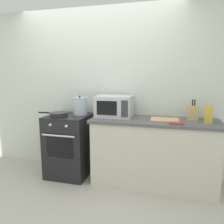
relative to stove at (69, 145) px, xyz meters
The scene contains 12 objects.
ground_plane 0.83m from the stove, 59.70° to the right, with size 10.00×10.00×0.00m, color #B2ADA3.
back_wall 1.09m from the stove, 29.72° to the left, with size 4.40×0.10×2.50m, color silver.
lower_cabinet_right 1.25m from the stove, ahead, with size 1.64×0.56×0.88m, color beige.
countertop_right 1.33m from the stove, ahead, with size 1.70×0.60×0.04m, color #59595E.
stove is the anchor object (origin of this frame).
stock_pot 0.62m from the stove, 34.24° to the left, with size 0.30×0.22×0.29m.
frying_pan 0.51m from the stove, 152.31° to the right, with size 0.46×0.26×0.05m.
microwave 0.92m from the stove, ahead, with size 0.50×0.37×0.30m.
cutting_board 1.46m from the stove, ahead, with size 0.36×0.26×0.02m, color tan.
knife_block 1.84m from the stove, ahead, with size 0.13×0.10×0.27m.
pasta_box 1.99m from the stove, ahead, with size 0.08×0.08×0.22m, color gold.
oven_mitt 1.61m from the stove, ahead, with size 0.18×0.14×0.02m, color #993333.
Camera 1 is at (1.09, -2.29, 1.54)m, focal length 35.06 mm.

